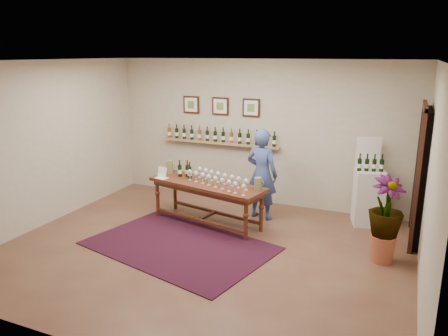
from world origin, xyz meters
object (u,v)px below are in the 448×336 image
at_px(person, 262,174).
at_px(potted_plant, 385,220).
at_px(display_pedestal, 368,197).
at_px(tasting_table, 207,189).

bearing_deg(person, potted_plant, 166.11).
bearing_deg(person, display_pedestal, -155.85).
relative_size(tasting_table, person, 1.34).
xyz_separation_m(display_pedestal, person, (-1.80, -0.45, 0.33)).
xyz_separation_m(display_pedestal, potted_plant, (0.35, -1.40, 0.15)).
height_order(potted_plant, person, person).
relative_size(tasting_table, potted_plant, 2.01).
height_order(tasting_table, display_pedestal, display_pedestal).
xyz_separation_m(tasting_table, person, (0.78, 0.64, 0.18)).
bearing_deg(potted_plant, display_pedestal, 104.04).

